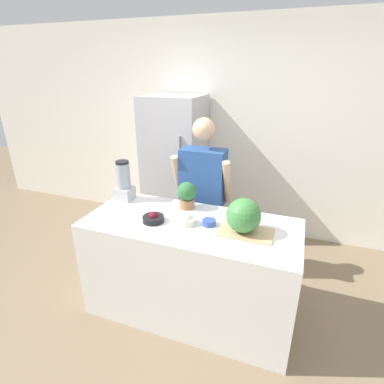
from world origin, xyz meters
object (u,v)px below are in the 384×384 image
person (203,199)px  bowl_small_blue (209,222)px  watermelon (244,215)px  blender (124,182)px  potted_plant (187,194)px  bowl_cream (186,220)px  refrigerator (175,167)px  bowl_cherries (153,218)px

person → bowl_small_blue: 0.66m
person → watermelon: person is taller
blender → potted_plant: (0.61, 0.03, -0.04)m
person → bowl_cream: size_ratio=10.33×
refrigerator → watermelon: bearing=-50.1°
bowl_small_blue → blender: blender is taller
bowl_cherries → bowl_small_blue: bearing=12.4°
person → bowl_small_blue: (0.25, -0.61, 0.09)m
refrigerator → bowl_small_blue: 1.58m
person → watermelon: size_ratio=6.27×
bowl_cherries → refrigerator: bearing=106.4°
bowl_cherries → watermelon: bearing=6.0°
refrigerator → potted_plant: refrigerator is taller
person → blender: size_ratio=4.33×
potted_plant → person: bearing=86.0°
watermelon → bowl_cream: 0.46m
refrigerator → person: bearing=-49.8°
person → blender: 0.79m
refrigerator → bowl_cream: bearing=-63.4°
person → bowl_cream: person is taller
watermelon → bowl_small_blue: 0.30m
person → watermelon: bearing=-50.3°
blender → person: bearing=32.4°
refrigerator → person: (0.61, -0.72, -0.04)m
bowl_cherries → blender: (-0.45, 0.30, 0.14)m
bowl_small_blue → person: bearing=112.5°
refrigerator → blender: refrigerator is taller
refrigerator → bowl_small_blue: size_ratio=16.39×
person → potted_plant: bearing=-94.0°
bowl_small_blue → potted_plant: size_ratio=0.45×
bowl_cream → blender: (-0.71, 0.25, 0.14)m
refrigerator → bowl_cream: refrigerator is taller
bowl_cream → potted_plant: bearing=110.2°
watermelon → potted_plant: size_ratio=1.08×
bowl_cream → bowl_cherries: bearing=-168.0°
person → blender: (-0.64, -0.40, 0.23)m
watermelon → blender: bearing=168.9°
refrigerator → watermelon: 1.77m
refrigerator → bowl_cream: size_ratio=11.09×
person → bowl_small_blue: bearing=-67.5°
bowl_cream → bowl_small_blue: (0.18, 0.04, -0.01)m
potted_plant → bowl_small_blue: bearing=-40.6°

